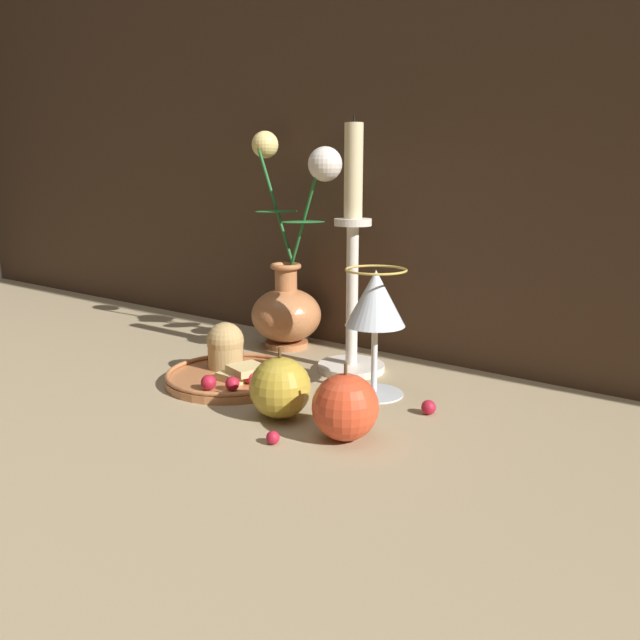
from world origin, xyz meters
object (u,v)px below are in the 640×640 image
plate_with_pastries (231,367)px  apple_near_glass (345,407)px  apple_beside_vase (280,388)px  wine_glass (375,304)px  candlestick (352,277)px  vase (289,290)px

plate_with_pastries → apple_near_glass: 0.25m
apple_beside_vase → apple_near_glass: size_ratio=1.00×
plate_with_pastries → wine_glass: 0.22m
plate_with_pastries → candlestick: size_ratio=0.52×
vase → wine_glass: 0.26m
vase → apple_near_glass: vase is taller
plate_with_pastries → candlestick: (0.11, 0.14, 0.12)m
wine_glass → apple_near_glass: wine_glass is taller
plate_with_pastries → apple_near_glass: bearing=-15.9°
vase → candlestick: bearing=-15.9°
vase → plate_with_pastries: size_ratio=1.89×
vase → wine_glass: size_ratio=2.12×
vase → apple_beside_vase: (0.19, -0.24, -0.06)m
plate_with_pastries → apple_near_glass: (0.24, -0.07, 0.02)m
apple_near_glass → vase: bearing=139.1°
apple_beside_vase → apple_near_glass: (0.10, -0.01, -0.00)m
vase → apple_near_glass: (0.29, -0.25, -0.06)m
apple_beside_vase → vase: bearing=128.2°
candlestick → apple_near_glass: bearing=-57.1°
plate_with_pastries → apple_beside_vase: size_ratio=2.19×
vase → plate_with_pastries: (0.05, -0.18, -0.08)m
wine_glass → plate_with_pastries: bearing=-159.4°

